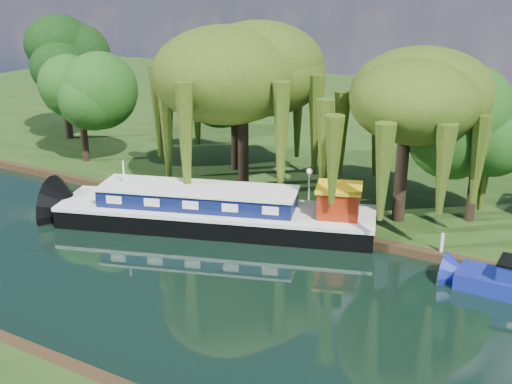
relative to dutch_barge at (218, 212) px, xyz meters
The scene contains 12 objects.
ground 7.19m from the dutch_barge, 62.99° to the right, with size 120.00×120.00×0.00m, color black.
far_bank 27.84m from the dutch_barge, 83.32° to the left, with size 120.00×52.00×0.45m, color black.
dutch_barge is the anchor object (origin of this frame).
red_dinghy 6.43m from the dutch_barge, behind, with size 2.14×3.00×0.62m, color maroon.
willow_left 9.37m from the dutch_barge, 107.95° to the left, with size 8.44×8.44×10.12m.
willow_right 11.89m from the dutch_barge, 30.45° to the left, with size 7.21×7.21×8.78m.
tree_far_left 16.80m from the dutch_barge, 161.31° to the left, with size 4.83×4.83×7.77m.
tree_far_back 24.18m from the dutch_barge, 156.01° to the left, with size 5.45×5.45×9.16m.
tree_far_mid 11.22m from the dutch_barge, 116.16° to the left, with size 4.98×4.98×8.14m.
tree_far_right 15.12m from the dutch_barge, 30.02° to the left, with size 4.58×4.58×7.50m.
lamppost 5.77m from the dutch_barge, 47.95° to the left, with size 0.36×0.36×2.56m.
mooring_posts 3.42m from the dutch_barge, 36.75° to the left, with size 19.16×0.16×1.00m.
Camera 1 is at (15.83, -22.05, 13.97)m, focal length 45.00 mm.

